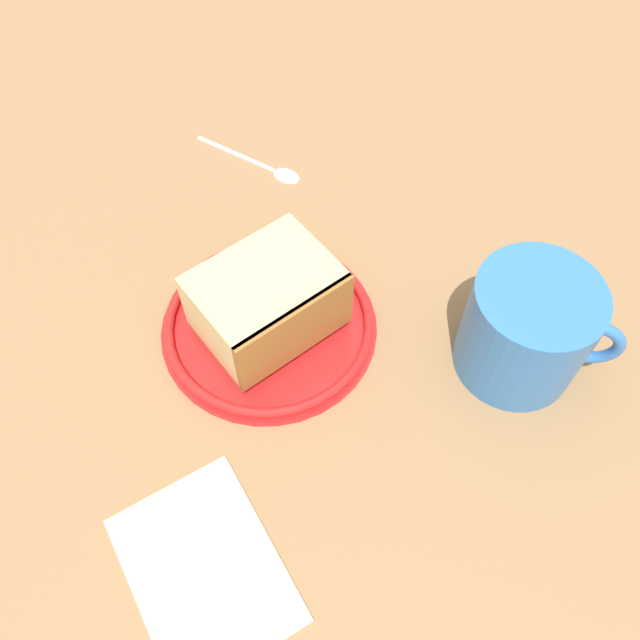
{
  "coord_description": "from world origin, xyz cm",
  "views": [
    {
      "loc": [
        -20.24,
        -26.49,
        48.12
      ],
      "look_at": [
        -1.16,
        -3.75,
        3.0
      ],
      "focal_mm": 36.36,
      "sensor_mm": 36.0,
      "label": 1
    }
  ],
  "objects": [
    {
      "name": "folded_napkin",
      "position": [
        -19.81,
        -13.25,
        0.3
      ],
      "size": [
        12.0,
        15.11,
        0.6
      ],
      "primitive_type": "cube",
      "rotation": [
        0.0,
        0.0,
        -0.16
      ],
      "color": "beige",
      "rests_on": "ground_plane"
    },
    {
      "name": "teaspoon",
      "position": [
        8.27,
        15.86,
        0.35
      ],
      "size": [
        5.36,
        12.58,
        0.8
      ],
      "color": "silver",
      "rests_on": "ground_plane"
    },
    {
      "name": "small_plate",
      "position": [
        -3.84,
        0.31,
        0.71
      ],
      "size": [
        18.94,
        18.94,
        1.45
      ],
      "color": "red",
      "rests_on": "ground_plane"
    },
    {
      "name": "cake_slice",
      "position": [
        -3.85,
        0.03,
        4.08
      ],
      "size": [
        11.6,
        9.3,
        6.84
      ],
      "color": "#9E662D",
      "rests_on": "small_plate"
    },
    {
      "name": "ground_plane",
      "position": [
        0.0,
        0.0,
        -1.14
      ],
      "size": [
        140.25,
        140.25,
        2.28
      ],
      "primitive_type": "cube",
      "color": "#936D47"
    },
    {
      "name": "tea_mug",
      "position": [
        10.1,
        -15.94,
        4.93
      ],
      "size": [
        10.0,
        11.45,
        9.63
      ],
      "color": "#3372BF",
      "rests_on": "ground_plane"
    }
  ]
}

